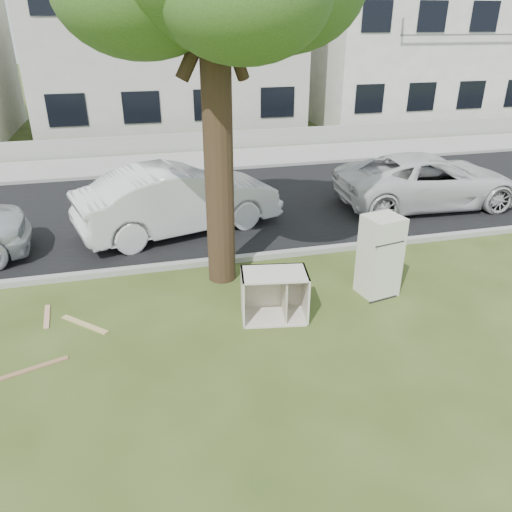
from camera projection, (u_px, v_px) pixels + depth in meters
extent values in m
plane|color=#304017|center=(265.00, 323.00, 8.52)|extent=(120.00, 120.00, 0.00)
cube|color=black|center=(209.00, 207.00, 13.77)|extent=(120.00, 7.00, 0.01)
cube|color=gray|center=(235.00, 262.00, 10.66)|extent=(120.00, 0.18, 0.12)
cube|color=gray|center=(192.00, 172.00, 16.88)|extent=(120.00, 0.18, 0.12)
cube|color=gray|center=(187.00, 162.00, 18.15)|extent=(120.00, 2.80, 0.01)
cube|color=gray|center=(181.00, 143.00, 19.41)|extent=(120.00, 0.15, 0.70)
cylinder|color=black|center=(218.00, 149.00, 8.89)|extent=(0.54, 0.54, 5.20)
cube|color=beige|center=(165.00, 46.00, 22.31)|extent=(11.00, 8.00, 7.20)
cube|color=white|center=(406.00, 50.00, 25.06)|extent=(10.00, 8.00, 6.60)
cube|color=beige|center=(380.00, 256.00, 9.13)|extent=(0.73, 0.70, 1.53)
cube|color=white|center=(274.00, 295.00, 8.50)|extent=(1.21, 0.86, 0.86)
cube|color=#8F6545|center=(30.00, 369.00, 7.36)|extent=(1.07, 0.43, 0.02)
cube|color=tan|center=(85.00, 324.00, 8.44)|extent=(0.81, 0.79, 0.03)
cube|color=tan|center=(47.00, 316.00, 8.67)|extent=(0.16, 0.79, 0.02)
imported|color=silver|center=(179.00, 199.00, 11.92)|extent=(5.13, 2.96, 1.60)
imported|color=silver|center=(429.00, 180.00, 13.64)|extent=(5.16, 2.56, 1.41)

